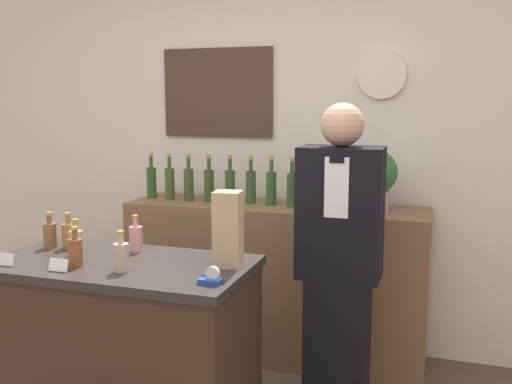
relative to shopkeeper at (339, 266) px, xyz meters
The scene contains 25 objects.
back_wall 1.21m from the shopkeeper, 123.09° to the left, with size 5.20×0.09×2.70m.
back_shelf 0.87m from the shopkeeper, 130.38° to the left, with size 1.91×0.48×1.00m.
display_counter 1.14m from the shopkeeper, 145.69° to the right, with size 1.19×0.63×0.93m.
shopkeeper is the anchor object (origin of this frame).
potted_plant 0.75m from the shopkeeper, 81.20° to the left, with size 0.26×0.26×0.37m.
paper_bag 0.71m from the shopkeeper, 127.76° to the right, with size 0.13×0.12×0.33m.
tape_dispenser 0.87m from the shopkeeper, 116.05° to the right, with size 0.09×0.06×0.07m.
price_card_left 1.58m from the shopkeeper, 148.55° to the right, with size 0.09×0.02×0.06m.
price_card_right 1.35m from the shopkeeper, 142.31° to the right, with size 0.09×0.02×0.06m.
counter_bottle_0 1.46m from the shopkeeper, 160.20° to the right, with size 0.06×0.06×0.18m.
counter_bottle_1 1.36m from the shopkeeper, 159.53° to the right, with size 0.06×0.06×0.18m.
counter_bottle_2 1.30m from the shopkeeper, 152.56° to the right, with size 0.06×0.06×0.18m.
counter_bottle_3 1.29m from the shopkeeper, 145.02° to the right, with size 0.06×0.06×0.18m.
counter_bottle_4 1.03m from the shopkeeper, 155.39° to the right, with size 0.06×0.06×0.18m.
counter_bottle_5 1.11m from the shopkeeper, 137.61° to the right, with size 0.06×0.06×0.18m.
shelf_bottle_0 1.56m from the shopkeeper, 156.05° to the left, with size 0.07×0.07×0.31m.
shelf_bottle_1 1.43m from the shopkeeper, 154.06° to the left, with size 0.07×0.07×0.31m.
shelf_bottle_2 1.30m from the shopkeeper, 151.46° to the left, with size 0.07×0.07×0.31m.
shelf_bottle_3 1.19m from the shopkeeper, 147.63° to the left, with size 0.07×0.07×0.31m.
shelf_bottle_4 1.08m from the shopkeeper, 142.80° to the left, with size 0.07×0.07×0.31m.
shelf_bottle_5 0.98m from the shopkeeper, 137.40° to the left, with size 0.07×0.07×0.31m.
shelf_bottle_6 0.88m from the shopkeeper, 131.50° to the left, with size 0.07×0.07×0.31m.
shelf_bottle_7 0.78m from the shopkeeper, 124.34° to the left, with size 0.07×0.07×0.31m.
shelf_bottle_8 0.73m from the shopkeeper, 113.31° to the left, with size 0.07×0.07×0.31m.
shelf_bottle_9 0.69m from the shopkeeper, 101.37° to the left, with size 0.07×0.07×0.31m.
Camera 1 is at (1.06, -1.71, 1.65)m, focal length 40.00 mm.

